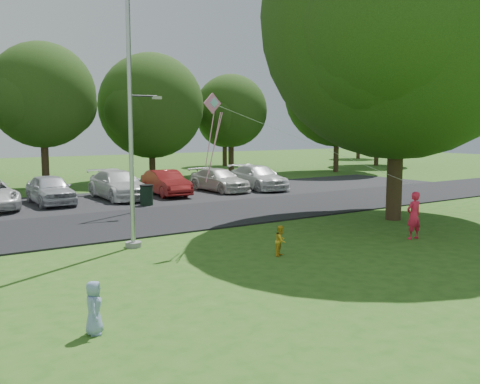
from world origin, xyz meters
TOP-DOWN VIEW (x-y plane):
  - ground at (0.00, 0.00)m, footprint 120.00×120.00m
  - park_road at (0.00, 9.00)m, footprint 60.00×6.00m
  - parking_strip at (0.00, 15.50)m, footprint 42.00×7.00m
  - flagpole at (-3.50, 5.00)m, footprint 0.50×0.50m
  - street_lamp at (-0.83, 10.97)m, footprint 1.45×0.34m
  - trash_can at (0.45, 12.77)m, footprint 0.64×0.64m
  - big_tree at (7.11, 3.72)m, footprint 11.43×10.88m
  - tree_row at (1.59, 24.23)m, footprint 64.35×11.94m
  - horizon_trees at (4.06, 33.88)m, footprint 77.46×7.20m
  - parked_cars at (-0.42, 15.57)m, footprint 20.14×5.46m
  - woman at (4.70, 0.90)m, footprint 0.61×0.43m
  - child_yellow at (-0.41, 1.52)m, footprint 0.55×0.52m
  - child_blue at (-6.87, -1.24)m, footprint 0.47×0.56m
  - kite at (-1.07, 3.93)m, footprint 6.23×3.39m

SIDE VIEW (x-z plane):
  - ground at x=0.00m, z-range 0.00..0.00m
  - park_road at x=0.00m, z-range 0.00..0.06m
  - parking_strip at x=0.00m, z-range 0.00..0.06m
  - child_yellow at x=-0.41m, z-range 0.00..0.89m
  - child_blue at x=-6.87m, z-range 0.00..0.98m
  - trash_can at x=0.45m, z-range 0.00..1.03m
  - parked_cars at x=-0.42m, z-range 0.03..1.47m
  - woman at x=4.70m, z-range 0.00..1.59m
  - street_lamp at x=-0.83m, z-range 0.52..5.68m
  - kite at x=-1.07m, z-range 2.49..5.46m
  - flagpole at x=-3.50m, z-range -0.83..9.17m
  - horizon_trees at x=4.06m, z-range 0.79..7.81m
  - tree_row at x=1.59m, z-range 0.27..11.15m
  - big_tree at x=7.11m, z-range 0.90..14.22m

